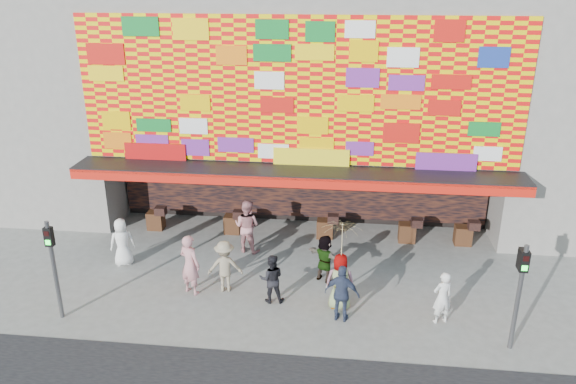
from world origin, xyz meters
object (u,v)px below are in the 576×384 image
ped_b (190,265)px  ped_h (442,298)px  parasol (342,240)px  ped_a (122,242)px  ped_f (325,258)px  ped_i (247,226)px  signal_left (53,259)px  ped_d (225,266)px  ped_g (340,282)px  ped_e (342,294)px  ped_c (272,279)px  signal_right (520,286)px

ped_b → ped_h: 7.44m
ped_h → parasol: size_ratio=0.79×
ped_a → ped_f: 6.79m
ped_f → ped_i: bearing=2.3°
signal_left → ped_h: (10.72, 0.99, -1.07)m
ped_d → ped_g: 3.59m
ped_e → ped_b: bearing=1.1°
parasol → ped_b: bearing=176.0°
ped_e → ped_f: (-0.60, 2.16, -0.07)m
ped_b → signal_left: bearing=53.1°
ped_b → ped_h: size_ratio=1.23×
ped_a → parasol: bearing=141.8°
ped_c → parasol: bearing=169.2°
ped_b → ped_d: ped_b is taller
ped_b → parasol: bearing=-158.3°
ped_a → ped_i: 4.23m
ped_g → parasol: size_ratio=0.87×
ped_b → ped_f: bearing=-137.6°
ped_i → ped_e: bearing=147.4°
ped_b → ped_d: size_ratio=1.17×
ped_a → ped_g: 7.53m
ped_d → signal_left: bearing=15.2°
ped_f → ped_h: size_ratio=0.99×
ped_a → ped_d: 3.97m
signal_left → ped_b: (3.33, 1.72, -0.89)m
ped_d → ped_h: (6.38, -1.01, -0.04)m
signal_right → ped_i: bearing=149.2°
ped_a → ped_e: bearing=137.4°
ped_g → ped_h: (2.85, -0.41, -0.08)m
ped_f → signal_left: bearing=55.9°
ped_b → ped_i: 3.20m
ped_d → ped_f: size_ratio=1.06×
signal_right → ped_g: bearing=162.8°
ped_i → parasol: parasol is taller
signal_right → ped_d: 8.37m
ped_d → ped_e: 3.81m
ped_i → ped_c: bearing=128.9°
signal_left → ped_f: size_ratio=1.92×
ped_b → ped_c: ped_b is taller
ped_c → ped_h: ped_h is taller
ped_f → signal_right: bearing=-176.1°
signal_left → ped_a: 3.43m
ped_c → parasol: 2.50m
signal_left → ped_h: 10.82m
ped_e → ped_h: bearing=-162.9°
parasol → ped_c: bearing=176.6°
ped_g → ped_i: size_ratio=0.90×
ped_f → parasol: size_ratio=0.79×
ped_g → parasol: (0.00, 0.00, 1.36)m
ped_b → ped_a: bearing=-2.8°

